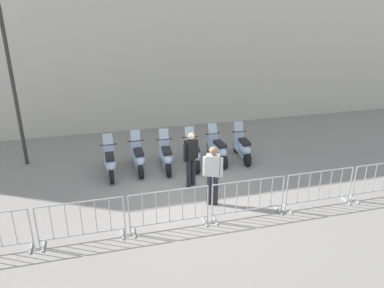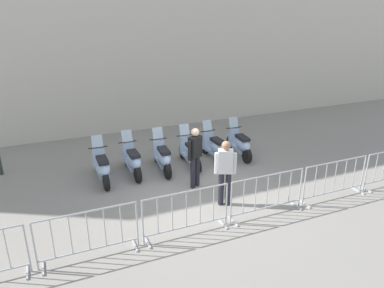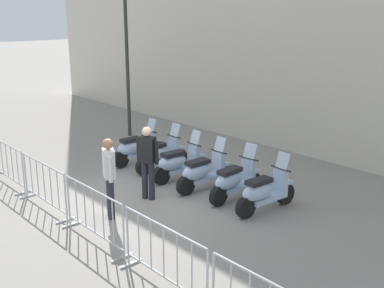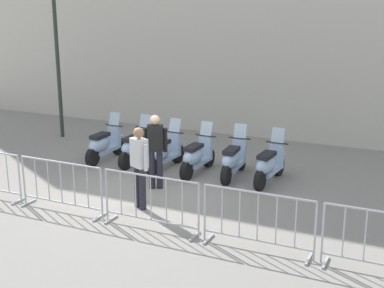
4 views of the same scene
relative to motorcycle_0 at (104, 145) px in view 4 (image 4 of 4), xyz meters
The scene contains 13 objects.
ground_plane 2.89m from the motorcycle_0, 34.06° to the right, with size 120.00×120.00×0.00m, color gray.
motorcycle_0 is the anchor object (origin of this frame).
motorcycle_1 0.93m from the motorcycle_0, ahead, with size 0.56×1.72×1.24m.
motorcycle_2 1.84m from the motorcycle_0, ahead, with size 0.56×1.72×1.24m.
motorcycle_3 2.76m from the motorcycle_0, ahead, with size 0.56×1.72×1.24m.
motorcycle_4 3.69m from the motorcycle_0, ahead, with size 0.57×1.73×1.24m.
motorcycle_5 4.60m from the motorcycle_0, ahead, with size 0.56×1.72×1.24m.
barrier_segment_2 3.58m from the motorcycle_0, 67.42° to the right, with size 2.01×0.51×1.07m.
barrier_segment_3 4.74m from the motorcycle_0, 42.99° to the right, with size 2.01×0.51×1.07m.
barrier_segment_4 6.39m from the motorcycle_0, 29.59° to the right, with size 2.01×0.51×1.07m.
street_lamp 4.32m from the motorcycle_0, 150.75° to the left, with size 0.36×0.36×5.43m.
officer_near_row_end 3.69m from the motorcycle_0, 41.91° to the right, with size 0.52×0.34×1.73m.
officer_mid_plaza 2.74m from the motorcycle_0, 27.56° to the right, with size 0.50×0.36×1.73m.
Camera 4 is at (5.96, -9.42, 4.12)m, focal length 48.66 mm.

